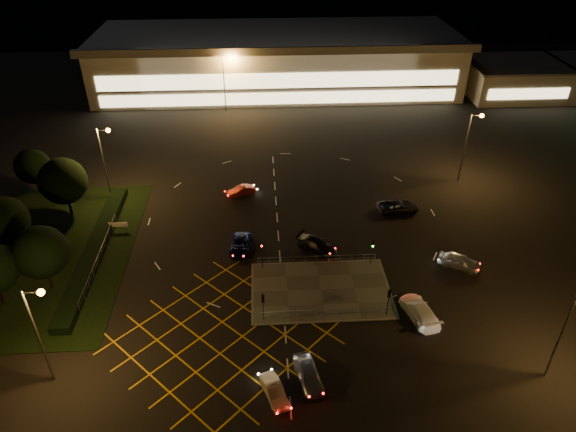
{
  "coord_description": "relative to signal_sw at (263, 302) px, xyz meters",
  "views": [
    {
      "loc": [
        -3.69,
        -42.06,
        35.67
      ],
      "look_at": [
        -0.77,
        9.21,
        2.0
      ],
      "focal_mm": 32.0,
      "sensor_mm": 36.0,
      "label": 1
    }
  ],
  "objects": [
    {
      "name": "tree_c",
      "position": [
        -24.0,
        19.99,
        2.59
      ],
      "size": [
        5.76,
        5.76,
        7.84
      ],
      "color": "black",
      "rests_on": "ground"
    },
    {
      "name": "ground",
      "position": [
        4.0,
        5.99,
        -2.37
      ],
      "size": [
        180.0,
        180.0,
        0.0
      ],
      "primitive_type": "plane",
      "color": "black",
      "rests_on": "ground"
    },
    {
      "name": "pedestrian_island",
      "position": [
        6.0,
        3.99,
        -2.31
      ],
      "size": [
        14.0,
        9.0,
        0.12
      ],
      "primitive_type": "cube",
      "color": "#4C4944",
      "rests_on": "ground"
    },
    {
      "name": "signal_nw",
      "position": [
        0.0,
        7.99,
        0.0
      ],
      "size": [
        0.28,
        0.3,
        3.15
      ],
      "color": "black",
      "rests_on": "pedestrian_island"
    },
    {
      "name": "streetlight_sw",
      "position": [
        -17.56,
        -6.01,
        4.2
      ],
      "size": [
        1.78,
        0.56,
        10.03
      ],
      "color": "slate",
      "rests_on": "ground"
    },
    {
      "name": "tree_d",
      "position": [
        -30.0,
        25.99,
        1.65
      ],
      "size": [
        4.68,
        4.68,
        6.37
      ],
      "color": "black",
      "rests_on": "ground"
    },
    {
      "name": "supermarket",
      "position": [
        4.0,
        67.95,
        2.95
      ],
      "size": [
        72.0,
        26.5,
        10.5
      ],
      "color": "beige",
      "rests_on": "ground"
    },
    {
      "name": "grass_verge",
      "position": [
        -24.0,
        11.99,
        -2.33
      ],
      "size": [
        18.0,
        30.0,
        0.08
      ],
      "primitive_type": "cube",
      "color": "black",
      "rests_on": "ground"
    },
    {
      "name": "car_near_silver",
      "position": [
        3.68,
        -7.37,
        -1.6
      ],
      "size": [
        2.72,
        4.8,
        1.54
      ],
      "primitive_type": "imported",
      "rotation": [
        0.0,
        0.0,
        0.21
      ],
      "color": "#B1B3B9",
      "rests_on": "ground"
    },
    {
      "name": "car_left_blue",
      "position": [
        -2.44,
        11.5,
        -1.71
      ],
      "size": [
        2.65,
        4.92,
        1.31
      ],
      "primitive_type": "imported",
      "rotation": [
        0.0,
        0.0,
        6.18
      ],
      "color": "#0B1245",
      "rests_on": "ground"
    },
    {
      "name": "car_east_grey",
      "position": [
        17.55,
        18.54,
        -1.63
      ],
      "size": [
        5.52,
        2.92,
        1.48
      ],
      "primitive_type": "imported",
      "rotation": [
        0.0,
        0.0,
        1.66
      ],
      "color": "black",
      "rests_on": "ground"
    },
    {
      "name": "car_queue_white",
      "position": [
        0.73,
        -8.77,
        -1.73
      ],
      "size": [
        2.56,
        4.06,
        1.26
      ],
      "primitive_type": "imported",
      "rotation": [
        0.0,
        0.0,
        0.35
      ],
      "color": "silver",
      "rests_on": "ground"
    },
    {
      "name": "car_approach_white",
      "position": [
        15.12,
        -0.4,
        -1.57
      ],
      "size": [
        3.38,
        5.82,
        1.59
      ],
      "primitive_type": "imported",
      "rotation": [
        0.0,
        0.0,
        3.36
      ],
      "color": "white",
      "rests_on": "ground"
    },
    {
      "name": "tree_e",
      "position": [
        -22.0,
        5.99,
        2.28
      ],
      "size": [
        5.4,
        5.4,
        7.35
      ],
      "color": "black",
      "rests_on": "ground"
    },
    {
      "name": "streetlight_far_left",
      "position": [
        -5.56,
        53.99,
        4.2
      ],
      "size": [
        1.78,
        0.56,
        10.03
      ],
      "color": "slate",
      "rests_on": "ground"
    },
    {
      "name": "signal_sw",
      "position": [
        0.0,
        0.0,
        0.0
      ],
      "size": [
        0.28,
        0.3,
        3.15
      ],
      "rotation": [
        0.0,
        0.0,
        3.14
      ],
      "color": "black",
      "rests_on": "pedestrian_island"
    },
    {
      "name": "retail_unit_a",
      "position": [
        50.0,
        59.97,
        0.85
      ],
      "size": [
        18.8,
        14.8,
        6.35
      ],
      "color": "beige",
      "rests_on": "ground"
    },
    {
      "name": "streetlight_far_right",
      "position": [
        34.44,
        55.99,
        4.2
      ],
      "size": [
        1.78,
        0.56,
        10.03
      ],
      "color": "slate",
      "rests_on": "ground"
    },
    {
      "name": "car_far_dkgrey",
      "position": [
        6.27,
        10.99,
        -1.65
      ],
      "size": [
        5.12,
        4.58,
        1.43
      ],
      "primitive_type": "imported",
      "rotation": [
        0.0,
        0.0,
        0.92
      ],
      "color": "black",
      "rests_on": "ground"
    },
    {
      "name": "signal_ne",
      "position": [
        12.0,
        7.99,
        0.0
      ],
      "size": [
        0.28,
        0.3,
        3.15
      ],
      "color": "black",
      "rests_on": "pedestrian_island"
    },
    {
      "name": "car_circ_red",
      "position": [
        -2.62,
        23.93,
        -1.76
      ],
      "size": [
        3.93,
        2.59,
        1.22
      ],
      "primitive_type": "imported",
      "rotation": [
        0.0,
        0.0,
        5.1
      ],
      "color": "maroon",
      "rests_on": "ground"
    },
    {
      "name": "tree_b",
      "position": [
        -28.0,
        11.99,
        2.28
      ],
      "size": [
        5.4,
        5.4,
        7.35
      ],
      "color": "black",
      "rests_on": "ground"
    },
    {
      "name": "car_right_silver",
      "position": [
        21.56,
        7.01,
        -1.59
      ],
      "size": [
        4.85,
        3.8,
        1.54
      ],
      "primitive_type": "imported",
      "rotation": [
        0.0,
        0.0,
        1.06
      ],
      "color": "silver",
      "rests_on": "ground"
    },
    {
      "name": "hedge",
      "position": [
        -19.0,
        11.99,
        -1.87
      ],
      "size": [
        2.0,
        26.0,
        1.0
      ],
      "primitive_type": "cube",
      "color": "black",
      "rests_on": "ground"
    },
    {
      "name": "streetlight_ne",
      "position": [
        28.44,
        25.99,
        4.2
      ],
      "size": [
        1.78,
        0.56,
        10.03
      ],
      "color": "slate",
      "rests_on": "ground"
    },
    {
      "name": "streetlight_se",
      "position": [
        24.44,
        -8.01,
        4.2
      ],
      "size": [
        1.78,
        0.56,
        10.03
      ],
      "color": "slate",
      "rests_on": "ground"
    },
    {
      "name": "streetlight_nw",
      "position": [
        -19.56,
        23.99,
        4.2
      ],
      "size": [
        1.78,
        0.56,
        10.03
      ],
      "color": "slate",
      "rests_on": "ground"
    },
    {
      "name": "signal_se",
      "position": [
        12.0,
        0.0,
        0.0
      ],
      "size": [
        0.28,
        0.3,
        3.15
      ],
      "rotation": [
        0.0,
        0.0,
        3.14
      ],
      "color": "black",
      "rests_on": "pedestrian_island"
    }
  ]
}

